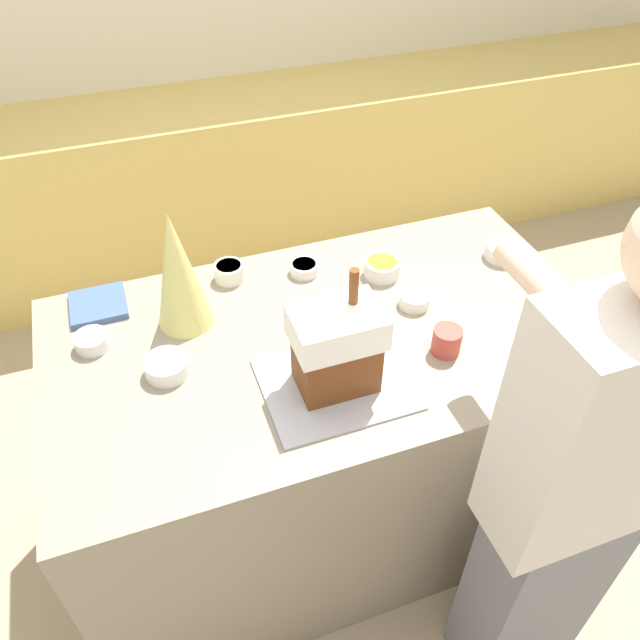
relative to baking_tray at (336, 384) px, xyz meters
name	(u,v)px	position (x,y,z in m)	size (l,w,h in m)	color
ground_plane	(326,507)	(0.05, 0.19, -0.92)	(12.00, 12.00, 0.00)	tan
back_cabinet_block	(213,185)	(0.05, 1.97, -0.47)	(6.00, 0.60, 0.91)	#DBBC60
kitchen_island	(327,433)	(0.05, 0.19, -0.46)	(1.61, 0.89, 0.92)	gray
baking_tray	(336,384)	(0.00, 0.00, 0.00)	(0.38, 0.32, 0.01)	#B2B2BC
gingerbread_house	(337,347)	(0.00, 0.00, 0.13)	(0.22, 0.16, 0.34)	brown
decorative_tree	(178,270)	(-0.32, 0.39, 0.18)	(0.16, 0.16, 0.37)	#DBD675
candy_bowl_far_right	(382,267)	(0.31, 0.40, 0.03)	(0.11, 0.11, 0.05)	white
candy_bowl_beside_tree	(92,341)	(-0.59, 0.36, 0.02)	(0.10, 0.10, 0.04)	white
candy_bowl_behind_tray	(503,250)	(0.72, 0.35, 0.02)	(0.12, 0.12, 0.05)	white
candy_bowl_far_left	(415,299)	(0.34, 0.22, 0.02)	(0.09, 0.09, 0.04)	white
candy_bowl_center_rear	(166,365)	(-0.41, 0.20, 0.02)	(0.12, 0.12, 0.05)	white
candy_bowl_near_tray_left	(304,268)	(0.08, 0.49, 0.02)	(0.09, 0.09, 0.04)	white
candy_bowl_front_corner	(229,271)	(-0.16, 0.54, 0.03)	(0.10, 0.10, 0.05)	white
cookbook	(98,305)	(-0.56, 0.54, 0.01)	(0.16, 0.16, 0.02)	#3F598C
mug	(447,341)	(0.33, 0.02, 0.03)	(0.08, 0.08, 0.08)	#B24238
person	(574,496)	(0.42, -0.47, -0.05)	(0.44, 0.55, 1.68)	slate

